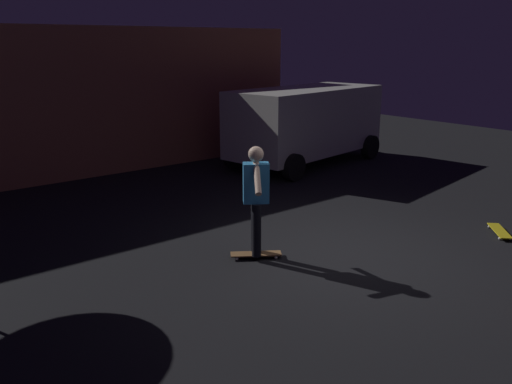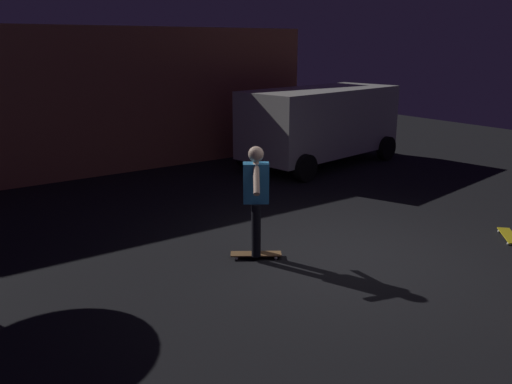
% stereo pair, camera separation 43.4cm
% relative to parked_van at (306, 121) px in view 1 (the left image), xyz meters
% --- Properties ---
extents(ground_plane, '(28.00, 28.00, 0.00)m').
position_rel_parked_van_xyz_m(ground_plane, '(-4.10, -5.26, -1.16)').
color(ground_plane, black).
extents(low_building, '(11.42, 3.05, 3.58)m').
position_rel_parked_van_xyz_m(low_building, '(-4.83, 3.61, 0.63)').
color(low_building, '#B76B4C').
rests_on(low_building, ground_plane).
extents(parked_van, '(4.84, 2.83, 2.03)m').
position_rel_parked_van_xyz_m(parked_van, '(0.00, 0.00, 0.00)').
color(parked_van, silver).
rests_on(parked_van, ground_plane).
extents(skateboard_ridden, '(0.76, 0.60, 0.07)m').
position_rel_parked_van_xyz_m(skateboard_ridden, '(-5.24, -4.38, -1.11)').
color(skateboard_ridden, olive).
rests_on(skateboard_ridden, ground_plane).
extents(skateboard_spare, '(0.70, 0.69, 0.07)m').
position_rel_parked_van_xyz_m(skateboard_spare, '(-1.30, -6.20, -1.11)').
color(skateboard_spare, gold).
rests_on(skateboard_spare, ground_plane).
extents(skater, '(0.63, 0.86, 1.67)m').
position_rel_parked_van_xyz_m(skater, '(-5.24, -4.38, -0.12)').
color(skater, black).
rests_on(skater, skateboard_ridden).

